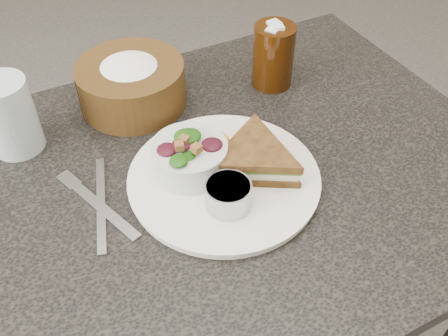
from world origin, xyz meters
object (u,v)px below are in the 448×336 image
object	(u,v)px
dinner_plate	(224,179)
dressing_ramekin	(228,195)
dining_table	(208,301)
bread_basket	(131,78)
cola_glass	(273,53)
salad_bowl	(190,153)
water_glass	(9,116)
sandwich	(254,158)

from	to	relation	value
dinner_plate	dressing_ramekin	world-z (taller)	dressing_ramekin
dining_table	bread_basket	distance (m)	0.49
dinner_plate	dressing_ramekin	bearing A→B (deg)	-111.20
bread_basket	cola_glass	bearing A→B (deg)	-13.07
bread_basket	salad_bowl	bearing A→B (deg)	-85.76
dinner_plate	water_glass	size ratio (longest dim) A/B	2.32
cola_glass	dressing_ramekin	bearing A→B (deg)	-131.83
water_glass	dinner_plate	bearing A→B (deg)	-40.89
salad_bowl	cola_glass	bearing A→B (deg)	33.09
salad_bowl	bread_basket	xyz separation A→B (m)	(-0.02, 0.22, 0.01)
bread_basket	water_glass	bearing A→B (deg)	-173.44
dining_table	bread_basket	xyz separation A→B (m)	(-0.03, 0.23, 0.43)
dinner_plate	sandwich	distance (m)	0.06
salad_bowl	dressing_ramekin	world-z (taller)	salad_bowl
dinner_plate	dressing_ramekin	xyz separation A→B (m)	(-0.02, -0.06, 0.03)
sandwich	bread_basket	bearing A→B (deg)	141.56
water_glass	salad_bowl	bearing A→B (deg)	-40.47
dinner_plate	cola_glass	size ratio (longest dim) A/B	2.24
sandwich	dressing_ramekin	bearing A→B (deg)	-115.40
bread_basket	water_glass	xyz separation A→B (m)	(-0.21, -0.02, 0.01)
dinner_plate	cola_glass	xyz separation A→B (m)	(0.20, 0.20, 0.06)
bread_basket	water_glass	world-z (taller)	water_glass
dining_table	cola_glass	bearing A→B (deg)	37.13
dinner_plate	bread_basket	bearing A→B (deg)	102.35
dressing_ramekin	salad_bowl	bearing A→B (deg)	101.24
dressing_ramekin	bread_basket	world-z (taller)	bread_basket
dinner_plate	sandwich	bearing A→B (deg)	-7.34
dressing_ramekin	cola_glass	xyz separation A→B (m)	(0.23, 0.25, 0.03)
dining_table	sandwich	distance (m)	0.42
dinner_plate	cola_glass	world-z (taller)	cola_glass
dining_table	cola_glass	xyz separation A→B (m)	(0.23, 0.17, 0.44)
dining_table	bread_basket	bearing A→B (deg)	97.39
dining_table	dressing_ramekin	size ratio (longest dim) A/B	14.63
dressing_ramekin	bread_basket	bearing A→B (deg)	96.34
salad_bowl	water_glass	world-z (taller)	water_glass
dinner_plate	dressing_ramekin	distance (m)	0.07
sandwich	cola_glass	world-z (taller)	cola_glass
sandwich	cola_glass	size ratio (longest dim) A/B	1.26
dinner_plate	cola_glass	bearing A→B (deg)	43.93
bread_basket	dinner_plate	bearing A→B (deg)	-77.65
dinner_plate	salad_bowl	xyz separation A→B (m)	(-0.04, 0.04, 0.04)
dressing_ramekin	bread_basket	size ratio (longest dim) A/B	0.35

